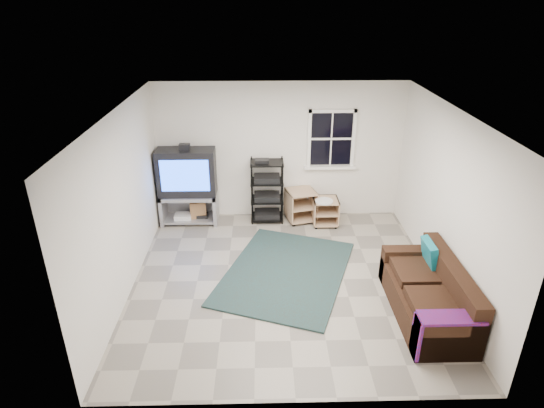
{
  "coord_description": "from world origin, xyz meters",
  "views": [
    {
      "loc": [
        -0.34,
        -5.82,
        4.01
      ],
      "look_at": [
        -0.19,
        0.4,
        1.1
      ],
      "focal_mm": 30.0,
      "sensor_mm": 36.0,
      "label": 1
    }
  ],
  "objects_px": {
    "tv_unit": "(187,180)",
    "side_table_left": "(300,204)",
    "av_rack": "(267,194)",
    "side_table_right": "(325,209)",
    "sofa": "(429,296)"
  },
  "relations": [
    {
      "from": "tv_unit",
      "to": "av_rack",
      "type": "relative_size",
      "value": 1.27
    },
    {
      "from": "side_table_left",
      "to": "sofa",
      "type": "height_order",
      "value": "sofa"
    },
    {
      "from": "side_table_left",
      "to": "sofa",
      "type": "xyz_separation_m",
      "value": [
        1.51,
        -2.92,
        -0.03
      ]
    },
    {
      "from": "tv_unit",
      "to": "sofa",
      "type": "relative_size",
      "value": 0.84
    },
    {
      "from": "tv_unit",
      "to": "side_table_right",
      "type": "height_order",
      "value": "tv_unit"
    },
    {
      "from": "tv_unit",
      "to": "side_table_left",
      "type": "bearing_deg",
      "value": 1.27
    },
    {
      "from": "av_rack",
      "to": "sofa",
      "type": "distance_m",
      "value": 3.63
    },
    {
      "from": "tv_unit",
      "to": "side_table_left",
      "type": "relative_size",
      "value": 2.46
    },
    {
      "from": "av_rack",
      "to": "side_table_left",
      "type": "bearing_deg",
      "value": 0.31
    },
    {
      "from": "tv_unit",
      "to": "av_rack",
      "type": "bearing_deg",
      "value": 1.68
    },
    {
      "from": "side_table_right",
      "to": "sofa",
      "type": "bearing_deg",
      "value": -68.69
    },
    {
      "from": "side_table_left",
      "to": "side_table_right",
      "type": "relative_size",
      "value": 1.17
    },
    {
      "from": "side_table_left",
      "to": "side_table_right",
      "type": "height_order",
      "value": "side_table_left"
    },
    {
      "from": "av_rack",
      "to": "side_table_left",
      "type": "xyz_separation_m",
      "value": [
        0.63,
        0.0,
        -0.2
      ]
    },
    {
      "from": "tv_unit",
      "to": "side_table_left",
      "type": "distance_m",
      "value": 2.17
    }
  ]
}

